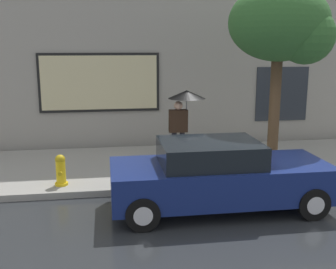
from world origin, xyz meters
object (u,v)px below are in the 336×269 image
at_px(parked_car, 218,176).
at_px(pedestrian_with_umbrella, 184,106).
at_px(fire_hydrant, 61,170).
at_px(street_tree, 284,27).

relative_size(parked_car, pedestrian_with_umbrella, 2.22).
distance_m(parked_car, fire_hydrant, 3.63).
height_order(parked_car, pedestrian_with_umbrella, pedestrian_with_umbrella).
xyz_separation_m(parked_car, fire_hydrant, (-3.27, 1.57, -0.21)).
height_order(pedestrian_with_umbrella, street_tree, street_tree).
xyz_separation_m(pedestrian_with_umbrella, street_tree, (2.20, -1.18, 2.01)).
relative_size(fire_hydrant, pedestrian_with_umbrella, 0.37).
height_order(parked_car, fire_hydrant, parked_car).
relative_size(fire_hydrant, street_tree, 0.16).
xyz_separation_m(fire_hydrant, pedestrian_with_umbrella, (3.14, 1.46, 1.22)).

